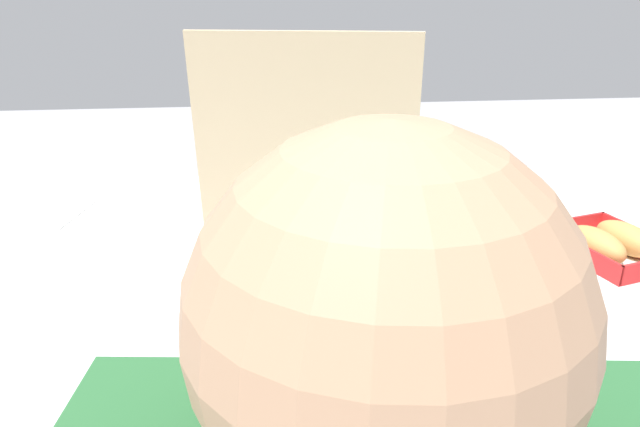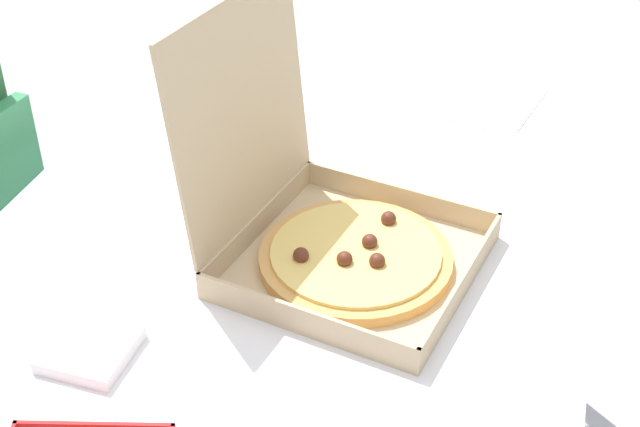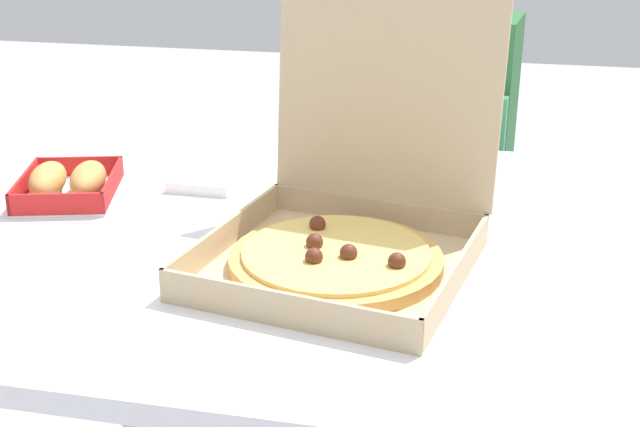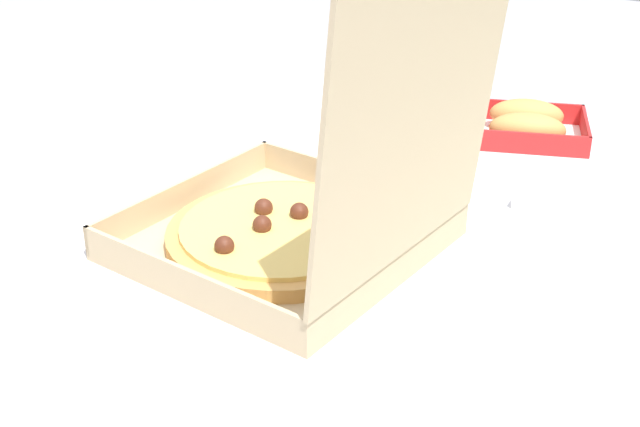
{
  "view_description": "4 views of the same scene",
  "coord_description": "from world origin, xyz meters",
  "px_view_note": "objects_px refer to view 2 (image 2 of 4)",
  "views": [
    {
      "loc": [
        0.07,
        0.95,
        1.21
      ],
      "look_at": [
        -0.04,
        -0.07,
        0.8
      ],
      "focal_mm": 33.94,
      "sensor_mm": 36.0,
      "label": 1
    },
    {
      "loc": [
        -1.05,
        -0.37,
        1.58
      ],
      "look_at": [
        -0.01,
        -0.06,
        0.81
      ],
      "focal_mm": 49.69,
      "sensor_mm": 36.0,
      "label": 2
    },
    {
      "loc": [
        0.16,
        -1.15,
        1.25
      ],
      "look_at": [
        -0.07,
        -0.09,
        0.82
      ],
      "focal_mm": 47.93,
      "sensor_mm": 36.0,
      "label": 3
    },
    {
      "loc": [
        0.8,
        0.34,
        1.28
      ],
      "look_at": [
        -0.07,
        -0.08,
        0.79
      ],
      "focal_mm": 48.5,
      "sensor_mm": 36.0,
      "label": 4
    }
  ],
  "objects_px": {
    "paper_menu": "(495,103)",
    "dipping_sauce_cup": "(206,71)",
    "napkin_pile": "(90,350)",
    "pizza_box_open": "(335,232)",
    "cola_bottle": "(247,19)"
  },
  "relations": [
    {
      "from": "paper_menu",
      "to": "dipping_sauce_cup",
      "type": "xyz_separation_m",
      "value": [
        -0.05,
        0.6,
        0.01
      ]
    },
    {
      "from": "napkin_pile",
      "to": "dipping_sauce_cup",
      "type": "distance_m",
      "value": 0.83
    },
    {
      "from": "dipping_sauce_cup",
      "to": "pizza_box_open",
      "type": "bearing_deg",
      "value": -140.65
    },
    {
      "from": "paper_menu",
      "to": "pizza_box_open",
      "type": "bearing_deg",
      "value": 175.89
    },
    {
      "from": "napkin_pile",
      "to": "dipping_sauce_cup",
      "type": "relative_size",
      "value": 1.96
    },
    {
      "from": "cola_bottle",
      "to": "dipping_sauce_cup",
      "type": "distance_m",
      "value": 0.14
    },
    {
      "from": "dipping_sauce_cup",
      "to": "napkin_pile",
      "type": "bearing_deg",
      "value": -167.77
    },
    {
      "from": "cola_bottle",
      "to": "napkin_pile",
      "type": "height_order",
      "value": "cola_bottle"
    },
    {
      "from": "pizza_box_open",
      "to": "cola_bottle",
      "type": "relative_size",
      "value": 1.93
    },
    {
      "from": "pizza_box_open",
      "to": "dipping_sauce_cup",
      "type": "xyz_separation_m",
      "value": [
        0.52,
        0.43,
        -0.04
      ]
    },
    {
      "from": "pizza_box_open",
      "to": "paper_menu",
      "type": "height_order",
      "value": "pizza_box_open"
    },
    {
      "from": "paper_menu",
      "to": "dipping_sauce_cup",
      "type": "distance_m",
      "value": 0.6
    },
    {
      "from": "pizza_box_open",
      "to": "napkin_pile",
      "type": "height_order",
      "value": "pizza_box_open"
    },
    {
      "from": "pizza_box_open",
      "to": "dipping_sauce_cup",
      "type": "height_order",
      "value": "pizza_box_open"
    },
    {
      "from": "pizza_box_open",
      "to": "napkin_pile",
      "type": "relative_size",
      "value": 3.92
    }
  ]
}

